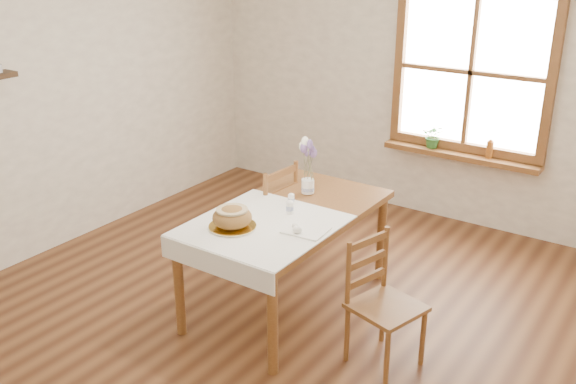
% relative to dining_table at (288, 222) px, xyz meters
% --- Properties ---
extents(ground, '(5.00, 5.00, 0.00)m').
position_rel_dining_table_xyz_m(ground, '(0.00, -0.30, -0.66)').
color(ground, brown).
rests_on(ground, ground).
extents(room_walls, '(4.60, 5.10, 2.65)m').
position_rel_dining_table_xyz_m(room_walls, '(0.00, -0.30, 1.04)').
color(room_walls, white).
rests_on(room_walls, ground).
extents(window, '(1.46, 0.08, 1.46)m').
position_rel_dining_table_xyz_m(window, '(0.50, 2.17, 0.79)').
color(window, brown).
rests_on(window, ground).
extents(window_sill, '(1.46, 0.20, 0.05)m').
position_rel_dining_table_xyz_m(window_sill, '(0.50, 2.10, 0.03)').
color(window_sill, brown).
rests_on(window_sill, ground).
extents(dining_table, '(0.90, 1.60, 0.75)m').
position_rel_dining_table_xyz_m(dining_table, '(0.00, 0.00, 0.00)').
color(dining_table, brown).
rests_on(dining_table, ground).
extents(table_linen, '(0.91, 0.99, 0.01)m').
position_rel_dining_table_xyz_m(table_linen, '(0.00, -0.30, 0.09)').
color(table_linen, white).
rests_on(table_linen, dining_table).
extents(chair_left, '(0.49, 0.47, 0.93)m').
position_rel_dining_table_xyz_m(chair_left, '(-0.49, 0.35, -0.20)').
color(chair_left, brown).
rests_on(chair_left, ground).
extents(chair_right, '(0.51, 0.49, 0.85)m').
position_rel_dining_table_xyz_m(chair_right, '(0.92, -0.25, -0.24)').
color(chair_right, brown).
rests_on(chair_right, ground).
extents(bread_plate, '(0.34, 0.34, 0.02)m').
position_rel_dining_table_xyz_m(bread_plate, '(-0.14, -0.45, 0.10)').
color(bread_plate, white).
rests_on(bread_plate, table_linen).
extents(bread_loaf, '(0.27, 0.27, 0.15)m').
position_rel_dining_table_xyz_m(bread_loaf, '(-0.14, -0.45, 0.18)').
color(bread_loaf, olive).
rests_on(bread_loaf, bread_plate).
extents(egg_napkin, '(0.29, 0.25, 0.01)m').
position_rel_dining_table_xyz_m(egg_napkin, '(0.29, -0.22, 0.10)').
color(egg_napkin, white).
rests_on(egg_napkin, table_linen).
extents(eggs, '(0.23, 0.21, 0.05)m').
position_rel_dining_table_xyz_m(eggs, '(0.29, -0.22, 0.13)').
color(eggs, white).
rests_on(eggs, egg_napkin).
extents(salt_shaker, '(0.06, 0.06, 0.09)m').
position_rel_dining_table_xyz_m(salt_shaker, '(-0.04, 0.10, 0.14)').
color(salt_shaker, white).
rests_on(salt_shaker, table_linen).
extents(pepper_shaker, '(0.07, 0.07, 0.10)m').
position_rel_dining_table_xyz_m(pepper_shaker, '(0.04, -0.04, 0.15)').
color(pepper_shaker, white).
rests_on(pepper_shaker, table_linen).
extents(flower_vase, '(0.11, 0.11, 0.11)m').
position_rel_dining_table_xyz_m(flower_vase, '(-0.07, 0.37, 0.14)').
color(flower_vase, white).
rests_on(flower_vase, dining_table).
extents(lavender_bouquet, '(0.17, 0.17, 0.33)m').
position_rel_dining_table_xyz_m(lavender_bouquet, '(-0.07, 0.37, 0.36)').
color(lavender_bouquet, '#74579A').
rests_on(lavender_bouquet, flower_vase).
extents(potted_plant, '(0.25, 0.27, 0.18)m').
position_rel_dining_table_xyz_m(potted_plant, '(0.23, 2.10, 0.14)').
color(potted_plant, '#2E6B2A').
rests_on(potted_plant, window_sill).
extents(amber_bottle, '(0.07, 0.07, 0.17)m').
position_rel_dining_table_xyz_m(amber_bottle, '(0.76, 2.10, 0.14)').
color(amber_bottle, '#97531C').
rests_on(amber_bottle, window_sill).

